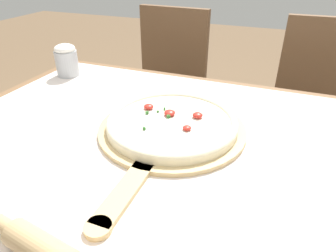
{
  "coord_description": "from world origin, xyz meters",
  "views": [
    {
      "loc": [
        0.19,
        -0.59,
        1.15
      ],
      "look_at": [
        -0.05,
        0.03,
        0.76
      ],
      "focal_mm": 32.0,
      "sensor_mm": 36.0,
      "label": 1
    }
  ],
  "objects_px": {
    "flour_cup": "(66,60)",
    "chair_right": "(315,105)",
    "chair_left": "(167,83)",
    "pizza_peel": "(170,132)",
    "pizza": "(172,122)"
  },
  "relations": [
    {
      "from": "flour_cup",
      "to": "chair_right",
      "type": "bearing_deg",
      "value": 29.24
    },
    {
      "from": "chair_left",
      "to": "pizza_peel",
      "type": "bearing_deg",
      "value": -64.73
    },
    {
      "from": "pizza_peel",
      "to": "chair_left",
      "type": "height_order",
      "value": "chair_left"
    },
    {
      "from": "flour_cup",
      "to": "pizza_peel",
      "type": "bearing_deg",
      "value": -26.71
    },
    {
      "from": "pizza_peel",
      "to": "flour_cup",
      "type": "height_order",
      "value": "flour_cup"
    },
    {
      "from": "pizza_peel",
      "to": "chair_right",
      "type": "height_order",
      "value": "chair_right"
    },
    {
      "from": "chair_left",
      "to": "chair_right",
      "type": "bearing_deg",
      "value": 3.11
    },
    {
      "from": "chair_left",
      "to": "chair_right",
      "type": "xyz_separation_m",
      "value": [
        0.75,
        0.0,
        0.0
      ]
    },
    {
      "from": "pizza",
      "to": "flour_cup",
      "type": "xyz_separation_m",
      "value": [
        -0.52,
        0.24,
        0.04
      ]
    },
    {
      "from": "chair_left",
      "to": "flour_cup",
      "type": "bearing_deg",
      "value": -107.54
    },
    {
      "from": "pizza_peel",
      "to": "flour_cup",
      "type": "relative_size",
      "value": 4.78
    },
    {
      "from": "pizza",
      "to": "chair_left",
      "type": "relative_size",
      "value": 0.38
    },
    {
      "from": "pizza_peel",
      "to": "flour_cup",
      "type": "xyz_separation_m",
      "value": [
        -0.52,
        0.26,
        0.06
      ]
    },
    {
      "from": "chair_left",
      "to": "pizza",
      "type": "bearing_deg",
      "value": -64.24
    },
    {
      "from": "pizza",
      "to": "chair_left",
      "type": "bearing_deg",
      "value": 112.66
    }
  ]
}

